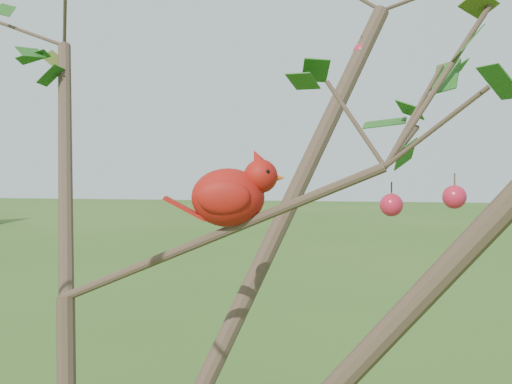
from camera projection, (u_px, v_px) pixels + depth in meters
crabapple_tree at (71, 213)px, 1.09m from camera, size 2.35×2.05×2.95m
cardinal at (232, 194)px, 1.14m from camera, size 0.22×0.12×0.15m
distant_trees at (306, 183)px, 23.64m from camera, size 35.73×13.98×3.62m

